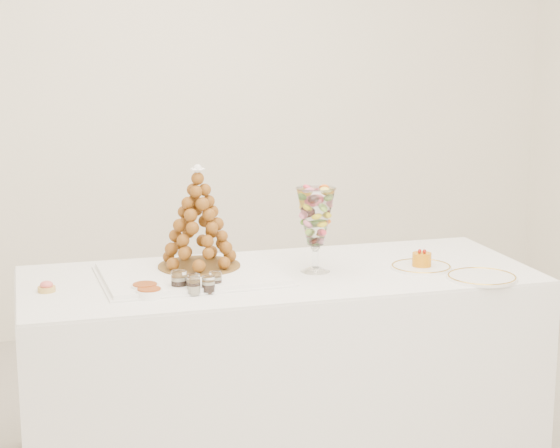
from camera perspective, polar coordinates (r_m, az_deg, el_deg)
name	(u,v)px	position (r m, az deg, el deg)	size (l,w,h in m)	color
buffet_table	(280,365)	(3.74, -0.02, -8.62)	(2.01, 0.87, 0.75)	white
lace_tray	(191,274)	(3.59, -5.43, -3.06)	(0.66, 0.50, 0.02)	white
macaron_vase	(316,218)	(3.61, 2.19, 0.39)	(0.15, 0.15, 0.33)	white
cake_plate	(421,267)	(3.74, 8.59, -2.62)	(0.24, 0.24, 0.01)	white
spare_plate	(482,277)	(3.63, 12.20, -3.20)	(0.27, 0.27, 0.01)	white
pink_tart	(47,287)	(3.48, -14.04, -3.75)	(0.06, 0.06, 0.04)	tan
verrine_a	(179,281)	(3.39, -6.18, -3.48)	(0.06, 0.06, 0.08)	white
verrine_b	(194,283)	(3.39, -5.27, -3.58)	(0.05, 0.05, 0.06)	white
verrine_c	(216,280)	(3.42, -3.95, -3.43)	(0.05, 0.05, 0.06)	white
verrine_d	(194,286)	(3.34, -5.29, -3.79)	(0.05, 0.05, 0.06)	white
verrine_e	(208,285)	(3.36, -4.39, -3.72)	(0.05, 0.05, 0.06)	white
ramekin_back	(145,289)	(3.39, -8.23, -3.93)	(0.10, 0.10, 0.03)	white
ramekin_front	(149,293)	(3.34, -7.98, -4.21)	(0.09, 0.09, 0.03)	white
croquembouche	(198,218)	(3.61, -5.00, 0.39)	(0.32, 0.32, 0.40)	brown
mousse_cake	(422,259)	(3.73, 8.64, -2.13)	(0.08, 0.08, 0.07)	orange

